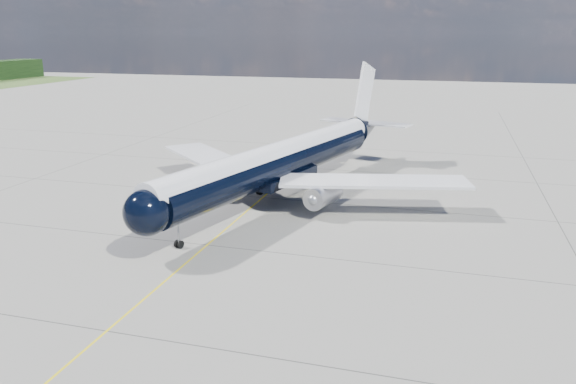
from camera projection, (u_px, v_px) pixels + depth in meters
The scene contains 3 objects.
ground at pixel (276, 186), 66.61m from camera, with size 320.00×320.00×0.00m, color gray.
taxiway_centerline at pixel (263, 197), 61.98m from camera, with size 0.16×160.00×0.01m, color yellow.
main_airliner at pixel (285, 160), 60.75m from camera, with size 38.12×47.20×13.85m.
Camera 1 is at (19.12, -31.36, 17.57)m, focal length 35.00 mm.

